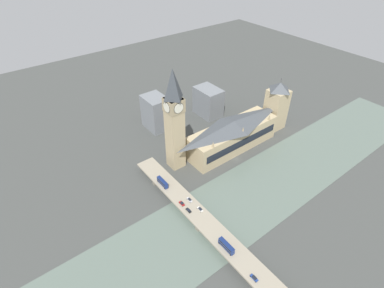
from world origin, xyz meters
The scene contains 15 objects.
ground_plane centered at (0.00, 0.00, 0.00)m, with size 600.00×600.00×0.00m, color #424442.
river_water centered at (-34.27, 0.00, 0.15)m, with size 56.53×360.00×0.30m, color slate.
parliament_hall centered at (14.44, -8.00, 13.11)m, with size 23.34×81.40×26.36m.
clock_tower centered at (24.89, 42.20, 42.44)m, with size 12.20×12.20×80.44m.
victoria_tower centered at (14.50, -60.76, 22.30)m, with size 16.12×16.12×48.60m.
road_bridge centered at (-34.27, 62.54, 4.61)m, with size 145.07×13.69×5.68m.
double_decker_bus_lead centered at (7.49, 65.93, 8.22)m, with size 10.99×2.50×4.61m.
double_decker_bus_mid centered at (-57.49, 65.16, 8.25)m, with size 11.26×2.55×4.68m.
car_northbound_lead centered at (-22.55, 65.66, 6.31)m, with size 4.32×1.83×1.23m.
car_northbound_mid centered at (-26.46, 59.28, 6.38)m, with size 4.75×1.84×1.41m.
car_northbound_tail centered at (-15.80, 59.80, 6.38)m, with size 4.77×1.80×1.41m.
car_southbound_lead centered at (-79.59, 65.77, 6.39)m, with size 4.63×1.83×1.42m.
car_southbound_mid centered at (-15.35, 65.76, 6.43)m, with size 4.44×1.91×1.54m.
city_block_west centered at (68.54, -26.94, 13.82)m, with size 26.35×18.46×27.65m.
city_block_center centered at (79.66, 25.75, 15.61)m, with size 23.74×17.94×31.22m.
Camera 1 is at (-124.90, 141.52, 156.37)m, focal length 28.00 mm.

